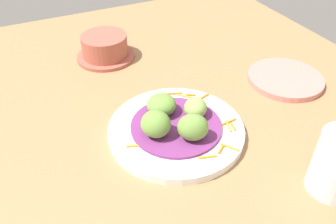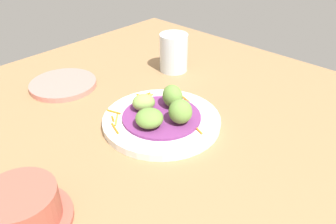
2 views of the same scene
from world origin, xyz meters
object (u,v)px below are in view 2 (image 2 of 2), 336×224
(guac_scoop_left, at_px, (149,118))
(guac_scoop_center, at_px, (180,111))
(guac_scoop_right, at_px, (173,96))
(main_plate, at_px, (162,121))
(guac_scoop_back, at_px, (144,103))
(side_plate_small, at_px, (63,84))
(water_glass, at_px, (174,53))
(terracotta_bowl, at_px, (20,207))

(guac_scoop_left, relative_size, guac_scoop_center, 1.07)
(guac_scoop_left, bearing_deg, guac_scoop_right, -168.23)
(main_plate, xyz_separation_m, guac_scoop_center, (-0.01, 0.04, 0.04))
(guac_scoop_back, distance_m, side_plate_small, 0.25)
(guac_scoop_right, relative_size, water_glass, 0.52)
(guac_scoop_right, distance_m, side_plate_small, 0.30)
(guac_scoop_center, xyz_separation_m, guac_scoop_back, (0.02, -0.08, -0.01))
(guac_scoop_center, bearing_deg, side_plate_small, -80.08)
(guac_scoop_right, height_order, side_plate_small, guac_scoop_right)
(terracotta_bowl, relative_size, water_glass, 1.38)
(guac_scoop_back, relative_size, side_plate_small, 0.29)
(side_plate_small, xyz_separation_m, water_glass, (-0.26, 0.13, 0.04))
(guac_scoop_right, xyz_separation_m, side_plate_small, (0.09, -0.28, -0.04))
(guac_scoop_left, distance_m, terracotta_bowl, 0.27)
(water_glass, bearing_deg, guac_scoop_left, 33.44)
(water_glass, bearing_deg, main_plate, 36.98)
(guac_scoop_back, relative_size, terracotta_bowl, 0.34)
(side_plate_small, bearing_deg, guac_scoop_center, 99.92)
(guac_scoop_back, height_order, side_plate_small, guac_scoop_back)
(guac_scoop_back, bearing_deg, main_plate, 101.77)
(guac_scoop_center, height_order, terracotta_bowl, guac_scoop_center)
(guac_scoop_center, height_order, water_glass, water_glass)
(guac_scoop_back, height_order, water_glass, water_glass)
(guac_scoop_back, bearing_deg, guac_scoop_center, 101.77)
(main_plate, xyz_separation_m, guac_scoop_left, (0.04, 0.01, 0.03))
(main_plate, bearing_deg, water_glass, -143.02)
(guac_scoop_left, distance_m, guac_scoop_right, 0.09)
(guac_scoop_center, distance_m, guac_scoop_right, 0.06)
(main_plate, distance_m, terracotta_bowl, 0.32)
(main_plate, height_order, guac_scoop_back, guac_scoop_back)
(side_plate_small, bearing_deg, guac_scoop_back, 99.28)
(main_plate, distance_m, guac_scoop_left, 0.05)
(terracotta_bowl, bearing_deg, guac_scoop_center, 177.08)
(guac_scoop_center, height_order, guac_scoop_back, guac_scoop_center)
(terracotta_bowl, bearing_deg, guac_scoop_right, -174.43)
(main_plate, relative_size, guac_scoop_left, 4.45)
(guac_scoop_left, relative_size, water_glass, 0.55)
(guac_scoop_right, bearing_deg, guac_scoop_center, 56.77)
(guac_scoop_left, height_order, guac_scoop_center, guac_scoop_center)
(guac_scoop_back, relative_size, water_glass, 0.47)
(side_plate_small, height_order, water_glass, water_glass)
(main_plate, relative_size, guac_scoop_right, 4.65)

